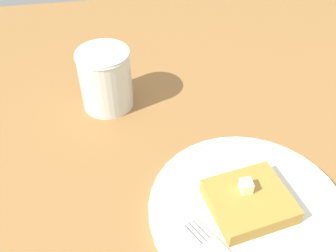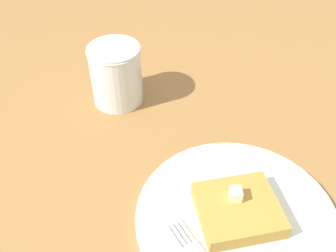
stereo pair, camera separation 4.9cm
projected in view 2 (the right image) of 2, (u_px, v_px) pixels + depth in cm
name	position (u px, v px, depth cm)	size (l,w,h in cm)	color
table_surface	(248.00, 196.00, 47.77)	(115.97, 115.97, 2.53)	olive
plate	(236.00, 217.00, 43.30)	(23.40, 23.40, 1.03)	silver
toast_slice_center	(238.00, 210.00, 42.29)	(8.09, 8.96, 2.05)	#B08436
butter_pat_primary	(236.00, 194.00, 41.72)	(1.47, 1.32, 1.47)	#F8EEC4
syrup_jar	(116.00, 76.00, 57.25)	(8.02, 8.02, 9.41)	#462308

